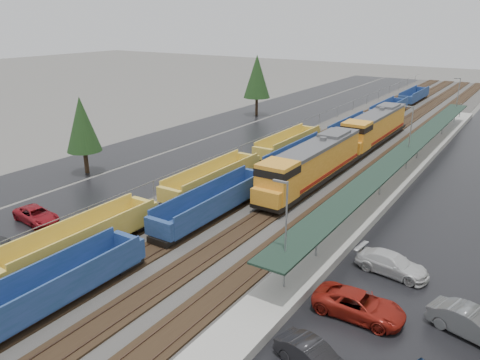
% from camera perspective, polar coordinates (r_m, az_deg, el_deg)
% --- Properties ---
extents(ballast_strip, '(20.00, 160.00, 0.08)m').
position_cam_1_polar(ballast_strip, '(69.62, 14.04, 4.28)').
color(ballast_strip, '#302D2B').
rests_on(ballast_strip, ground).
extents(trackbed, '(14.60, 160.00, 0.22)m').
position_cam_1_polar(trackbed, '(69.59, 14.05, 4.38)').
color(trackbed, black).
rests_on(trackbed, ground).
extents(west_parking_lot, '(10.00, 160.00, 0.02)m').
position_cam_1_polar(west_parking_lot, '(75.65, 3.27, 5.99)').
color(west_parking_lot, black).
rests_on(west_parking_lot, ground).
extents(west_road, '(9.00, 160.00, 0.02)m').
position_cam_1_polar(west_road, '(80.97, -2.91, 6.88)').
color(west_road, black).
rests_on(west_road, ground).
extents(station_platform, '(3.00, 80.00, 8.00)m').
position_cam_1_polar(station_platform, '(57.67, 19.57, 1.36)').
color(station_platform, '#9E9B93').
rests_on(station_platform, ground).
extents(chainlink_fence, '(0.08, 160.04, 2.02)m').
position_cam_1_polar(chainlink_fence, '(71.42, 6.50, 6.41)').
color(chainlink_fence, gray).
rests_on(chainlink_fence, ground).
extents(tree_west_near, '(3.96, 3.96, 9.00)m').
position_cam_1_polar(tree_west_near, '(56.45, -18.71, 6.44)').
color(tree_west_near, '#332316').
rests_on(tree_west_near, ground).
extents(tree_west_far, '(4.84, 4.84, 11.00)m').
position_cam_1_polar(tree_west_far, '(86.91, 2.08, 12.51)').
color(tree_west_far, '#332316').
rests_on(tree_west_far, ground).
extents(locomotive_lead, '(3.21, 21.14, 4.78)m').
position_cam_1_polar(locomotive_lead, '(50.32, 8.66, 1.89)').
color(locomotive_lead, black).
rests_on(locomotive_lead, ground).
extents(locomotive_trail, '(3.21, 21.14, 4.78)m').
position_cam_1_polar(locomotive_trail, '(69.39, 16.05, 6.18)').
color(locomotive_trail, black).
rests_on(locomotive_trail, ground).
extents(well_string_yellow, '(2.81, 82.57, 2.49)m').
position_cam_1_polar(well_string_yellow, '(37.86, -18.82, -7.13)').
color(well_string_yellow, gold).
rests_on(well_string_yellow, ground).
extents(well_string_blue, '(2.80, 123.79, 2.48)m').
position_cam_1_polar(well_string_blue, '(57.58, 7.54, 2.81)').
color(well_string_blue, navy).
rests_on(well_string_blue, ground).
extents(parked_car_west_c, '(2.77, 5.13, 1.37)m').
position_cam_1_polar(parked_car_west_c, '(45.51, -23.57, -3.96)').
color(parked_car_west_c, maroon).
rests_on(parked_car_west_c, ground).
extents(parked_car_east_a, '(2.68, 4.71, 1.47)m').
position_cam_1_polar(parked_car_east_a, '(26.16, 8.97, -20.60)').
color(parked_car_east_a, black).
rests_on(parked_car_east_a, ground).
extents(parked_car_east_b, '(2.61, 5.60, 1.55)m').
position_cam_1_polar(parked_car_east_b, '(30.40, 14.29, -14.56)').
color(parked_car_east_b, maroon).
rests_on(parked_car_east_b, ground).
extents(parked_car_east_c, '(2.68, 5.40, 1.51)m').
position_cam_1_polar(parked_car_east_c, '(35.51, 18.03, -9.72)').
color(parked_car_east_c, silver).
rests_on(parked_car_east_c, ground).
extents(parked_car_east_e, '(2.99, 5.26, 1.64)m').
position_cam_1_polar(parked_car_east_e, '(30.93, 26.54, -15.46)').
color(parked_car_east_e, '#5B5F61').
rests_on(parked_car_east_e, ground).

